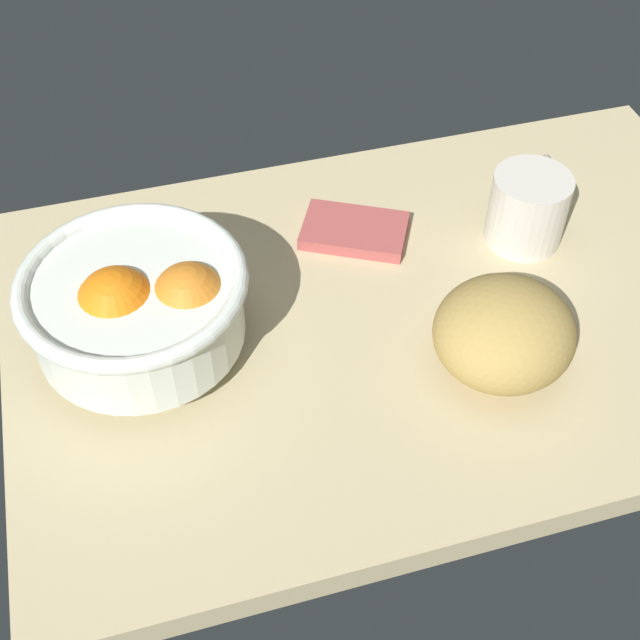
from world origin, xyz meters
TOP-DOWN VIEW (x-y plane):
  - ground_plane at (0.00, 0.00)cm, footprint 80.69×52.60cm
  - fruit_bowl at (-26.24, 1.57)cm, footprint 21.38×21.38cm
  - bread_loaf at (5.83, -9.51)cm, footprint 17.75×17.52cm
  - napkin_folded at (-1.95, 11.78)cm, footprint 13.39×11.67cm
  - mug at (15.99, 6.74)cm, footprint 9.94×10.93cm

SIDE VIEW (x-z plane):
  - ground_plane at x=0.00cm, z-range -3.00..0.00cm
  - napkin_folded at x=-1.95cm, z-range 0.00..1.41cm
  - mug at x=15.99cm, z-range 0.00..8.13cm
  - bread_loaf at x=5.83cm, z-range 0.00..8.75cm
  - fruit_bowl at x=-26.24cm, z-range 0.72..11.57cm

